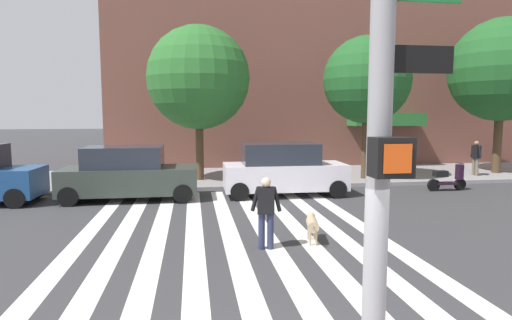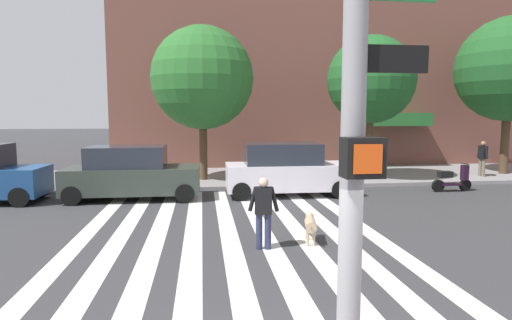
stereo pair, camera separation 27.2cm
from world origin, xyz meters
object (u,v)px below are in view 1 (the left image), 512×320
parked_car_behind_first (129,174)px  dog_on_leash (312,224)px  street_tree_middle (367,80)px  street_tree_further (502,70)px  pedestrian_dog_walker (266,209)px  parked_scooter (447,179)px  street_tree_nearest (199,78)px  traffic_light_pole (386,48)px  parked_car_third_in_line (283,170)px  pedestrian_bystander (476,156)px

parked_car_behind_first → dog_on_leash: (5.05, -5.83, -0.48)m
street_tree_middle → street_tree_further: bearing=5.9°
street_tree_further → pedestrian_dog_walker: (-13.23, -9.55, -4.22)m
parked_scooter → pedestrian_dog_walker: 10.40m
street_tree_middle → dog_on_leash: street_tree_middle is taller
parked_car_behind_first → dog_on_leash: parked_car_behind_first is taller
street_tree_further → pedestrian_dog_walker: street_tree_further is taller
pedestrian_dog_walker → dog_on_leash: size_ratio=1.56×
parked_car_behind_first → parked_scooter: (12.26, -0.06, -0.45)m
dog_on_leash → parked_scooter: bearing=38.6°
street_tree_nearest → street_tree_further: 14.54m
street_tree_nearest → street_tree_middle: bearing=-5.6°
traffic_light_pole → parked_car_third_in_line: size_ratio=1.28×
street_tree_further → pedestrian_bystander: (-1.65, -0.72, -4.07)m
street_tree_further → parked_scooter: bearing=-144.7°
parked_car_behind_first → street_tree_nearest: street_tree_nearest is taller
dog_on_leash → street_tree_middle: bearing=60.0°
street_tree_middle → street_tree_further: 7.24m
parked_car_third_in_line → street_tree_nearest: size_ratio=0.68×
parked_car_third_in_line → pedestrian_bystander: (9.84, 2.65, 0.11)m
parked_scooter → street_tree_further: bearing=35.3°
parked_scooter → street_tree_middle: street_tree_middle is taller
street_tree_further → pedestrian_dog_walker: 16.85m
parked_car_third_in_line → pedestrian_bystander: parked_car_third_in_line is taller
parked_scooter → street_tree_further: street_tree_further is taller
parked_car_behind_first → pedestrian_bystander: parked_car_behind_first is taller
dog_on_leash → pedestrian_bystander: pedestrian_bystander is taller
street_tree_middle → street_tree_further: street_tree_further is taller
street_tree_middle → parked_scooter: bearing=-48.9°
parked_scooter → pedestrian_bystander: (3.18, 2.71, 0.60)m
parked_scooter → street_tree_nearest: 11.07m
parked_car_third_in_line → pedestrian_dog_walker: size_ratio=2.77×
street_tree_nearest → parked_scooter: bearing=-19.4°
traffic_light_pole → dog_on_leash: (1.42, 6.61, -3.08)m
street_tree_further → parked_car_third_in_line: bearing=-163.7°
traffic_light_pole → dog_on_leash: traffic_light_pole is taller
traffic_light_pole → pedestrian_dog_walker: traffic_light_pole is taller
pedestrian_bystander → parked_car_behind_first: bearing=-170.3°
parked_scooter → pedestrian_dog_walker: pedestrian_dog_walker is taller
street_tree_middle → dog_on_leash: bearing=-120.0°
traffic_light_pole → street_tree_further: street_tree_further is taller
street_tree_nearest → pedestrian_bystander: size_ratio=4.07×
parked_scooter → street_tree_nearest: size_ratio=0.24×
parked_scooter → street_tree_further: size_ratio=0.22×
pedestrian_dog_walker → pedestrian_bystander: size_ratio=1.00×
pedestrian_dog_walker → street_tree_further: bearing=35.8°
street_tree_further → dog_on_leash: size_ratio=7.12×
parked_scooter → street_tree_nearest: bearing=160.6°
street_tree_nearest → dog_on_leash: bearing=-74.9°
traffic_light_pole → parked_car_third_in_line: bearing=81.0°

